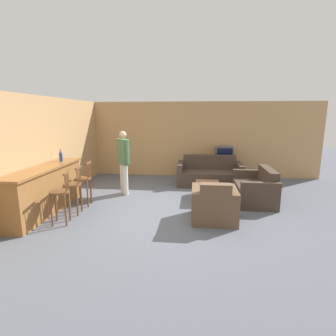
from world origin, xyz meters
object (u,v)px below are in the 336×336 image
(person_by_window, at_px, (123,159))
(bottle, at_px, (61,156))
(bar_chair_near, at_px, (60,196))
(bar_chair_mid, at_px, (73,188))
(tv_unit, at_px, (223,171))
(book_on_table, at_px, (208,185))
(couch_far, at_px, (209,175))
(loveseat_right, at_px, (255,189))
(bar_chair_far, at_px, (84,182))
(armchair_near, at_px, (214,206))
(tv, at_px, (224,154))
(coffee_table, at_px, (208,186))

(person_by_window, bearing_deg, bottle, -149.58)
(bar_chair_near, bearing_deg, bar_chair_mid, 89.98)
(tv_unit, distance_m, book_on_table, 2.45)
(couch_far, relative_size, loveseat_right, 1.30)
(bar_chair_mid, relative_size, bar_chair_far, 1.00)
(loveseat_right, relative_size, book_on_table, 8.77)
(armchair_near, xyz_separation_m, tv, (0.55, 3.66, 0.52))
(book_on_table, bearing_deg, bar_chair_far, -167.43)
(bar_chair_near, distance_m, book_on_table, 3.49)
(tv_unit, xyz_separation_m, bottle, (-4.24, -2.85, 0.89))
(bar_chair_near, xyz_separation_m, tv_unit, (3.62, 4.14, -0.29))
(bar_chair_mid, distance_m, armchair_near, 3.08)
(book_on_table, bearing_deg, bar_chair_mid, -157.85)
(bottle, bearing_deg, book_on_table, 7.47)
(bar_chair_far, bearing_deg, loveseat_right, 10.12)
(bar_chair_near, bearing_deg, armchair_near, 8.95)
(tv, bearing_deg, tv_unit, 90.00)
(bar_chair_mid, bearing_deg, book_on_table, 22.15)
(bar_chair_near, height_order, tv, tv)
(tv, bearing_deg, loveseat_right, -75.93)
(bar_chair_far, distance_m, armchair_near, 3.14)
(bar_chair_mid, xyz_separation_m, armchair_near, (3.06, -0.07, -0.26))
(bar_chair_near, height_order, tv_unit, bar_chair_near)
(coffee_table, distance_m, tv_unit, 2.34)
(armchair_near, height_order, person_by_window, person_by_window)
(book_on_table, bearing_deg, couch_far, 86.33)
(armchair_near, xyz_separation_m, book_on_table, (-0.06, 1.29, 0.09))
(coffee_table, xyz_separation_m, person_by_window, (-2.27, 0.20, 0.64))
(bar_chair_mid, relative_size, armchair_near, 1.15)
(loveseat_right, bearing_deg, bottle, -173.44)
(tv_unit, bearing_deg, tv, -90.00)
(couch_far, relative_size, person_by_window, 1.14)
(couch_far, bearing_deg, armchair_near, -90.87)
(armchair_near, distance_m, book_on_table, 1.29)
(loveseat_right, xyz_separation_m, book_on_table, (-1.18, -0.08, 0.10))
(bar_chair_far, bearing_deg, coffee_table, 14.67)
(couch_far, bearing_deg, person_by_window, -152.05)
(bar_chair_far, xyz_separation_m, person_by_window, (0.72, 0.98, 0.40))
(bar_chair_mid, xyz_separation_m, bottle, (-0.63, 0.75, 0.59))
(bar_chair_mid, distance_m, tv_unit, 5.11)
(bar_chair_far, bearing_deg, couch_far, 35.92)
(bar_chair_near, relative_size, bottle, 3.60)
(bar_chair_far, height_order, coffee_table, bar_chair_far)
(person_by_window, bearing_deg, armchair_near, -34.42)
(loveseat_right, distance_m, bottle, 4.92)
(loveseat_right, relative_size, coffee_table, 1.48)
(loveseat_right, relative_size, person_by_window, 0.88)
(bar_chair_mid, xyz_separation_m, couch_far, (3.11, 2.80, -0.27))
(bar_chair_far, distance_m, loveseat_right, 4.26)
(bottle, height_order, book_on_table, bottle)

